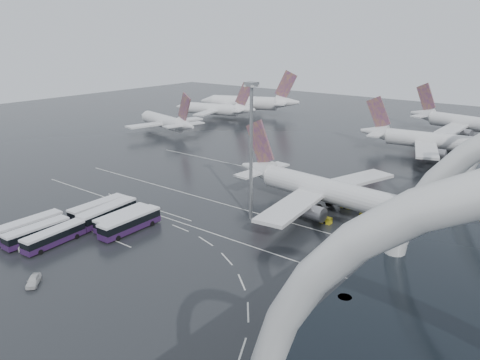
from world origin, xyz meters
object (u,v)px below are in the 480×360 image
Objects in this scene: jet_remote_mid at (216,109)px; gse_cart_belly_b at (430,214)px; airliner_main at (329,192)px; bus_row_far_a at (29,226)px; airliner_gate_b at (436,142)px; bus_row_near_c at (122,218)px; floodlight_mast at (251,135)px; gse_cart_belly_c at (326,220)px; bus_row_near_a at (98,209)px; jet_remote_far at (251,103)px; bus_row_far_b at (37,232)px; bus_row_near_d at (130,223)px; gse_cart_belly_a at (364,215)px; gse_cart_belly_d at (420,227)px; airliner_gate_c at (471,124)px; jet_remote_west at (166,122)px; van_curve_a at (25,244)px; bus_row_far_c at (54,236)px; gse_cart_belly_e at (346,205)px; van_curve_b at (33,280)px; bus_row_near_b at (108,213)px.

gse_cart_belly_b is (113.32, -61.15, -3.85)m from jet_remote_mid.
bus_row_far_a is at bearing -124.51° from airliner_main.
airliner_gate_b is at bearing 92.20° from airliner_main.
floodlight_mast reaches higher than bus_row_near_c.
gse_cart_belly_c is at bearing -52.85° from bus_row_near_c.
bus_row_near_a is 48.40m from gse_cart_belly_c.
floodlight_mast is at bearing -140.29° from gse_cart_belly_b.
jet_remote_far reaches higher than gse_cart_belly_b.
jet_remote_far is 1.66× the size of floodlight_mast.
bus_row_far_b is at bearing -99.30° from bus_row_far_a.
jet_remote_far reaches higher than bus_row_near_d.
floodlight_mast reaches higher than jet_remote_far.
bus_row_far_a is 68.11m from gse_cart_belly_a.
jet_remote_mid is 17.14× the size of gse_cart_belly_d.
airliner_gate_c is 22.56× the size of gse_cart_belly_d.
floodlight_mast is 14.81× the size of gse_cart_belly_a.
jet_remote_west is 7.54× the size of van_curve_a.
bus_row_near_d is 6.11× the size of gse_cart_belly_b.
bus_row_far_c is at bearing -91.71° from airliner_gate_c.
airliner_gate_c is 24.33× the size of gse_cart_belly_e.
gse_cart_belly_b is 17.72m from gse_cart_belly_e.
floodlight_mast is 29.87m from gse_cart_belly_a.
gse_cart_belly_b is (53.51, 61.55, -0.11)m from van_curve_a.
bus_row_near_d reaches higher than bus_row_far_c.
airliner_gate_b is 12.33× the size of van_curve_b.
gse_cart_belly_e is (35.58, 37.91, -1.29)m from bus_row_near_b.
gse_cart_belly_a is 14.29m from gse_cart_belly_b.
van_curve_b is 1.83× the size of gse_cart_belly_b.
bus_row_near_c is at bearing -144.07° from gse_cart_belly_d.
bus_row_near_d is 6.49× the size of gse_cart_belly_e.
gse_cart_belly_c is at bearing -85.99° from gse_cart_belly_e.
van_curve_b is (68.69, -148.71, -4.79)m from jet_remote_far.
gse_cart_belly_b is at bearing -55.82° from bus_row_near_b.
van_curve_b is (13.44, -5.96, -0.02)m from van_curve_a.
bus_row_near_a is 0.95× the size of bus_row_near_b.
jet_remote_west is 96.81m from bus_row_far_a.
bus_row_far_c is 53.34m from gse_cart_belly_c.
jet_remote_mid is 126.45m from bus_row_near_d.
bus_row_near_c is 24.70m from van_curve_b.
bus_row_far_b is 5.48× the size of gse_cart_belly_d.
floodlight_mast reaches higher than bus_row_far_b.
floodlight_mast is (23.86, 36.93, 17.23)m from van_curve_a.
jet_remote_mid is 2.80× the size of bus_row_near_b.
jet_remote_west is 99.25m from bus_row_far_b.
van_curve_b is at bearing -111.06° from gse_cart_belly_e.
airliner_gate_b is 106.07m from bus_row_near_b.
gse_cart_belly_b is at bearing -81.70° from airliner_gate_b.
gse_cart_belly_e is (-3.16, -99.48, -4.06)m from airliner_gate_c.
gse_cart_belly_d is (114.09, -70.02, -3.84)m from jet_remote_mid.
floodlight_mast is (20.97, 32.85, 16.29)m from bus_row_far_c.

